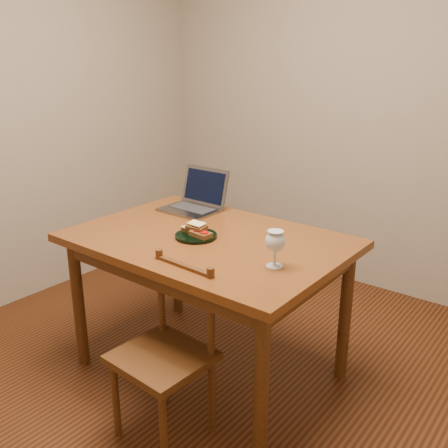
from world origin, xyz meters
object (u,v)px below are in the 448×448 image
Objects in this scene: milk_glass at (275,249)px; laptop at (197,199)px; table at (208,253)px; chair at (166,345)px; plate at (196,236)px.

laptop is at bearing 151.88° from milk_glass.
milk_glass is (0.45, -0.11, 0.17)m from table.
plate is (-0.19, 0.42, 0.32)m from chair.
chair is 2.48× the size of milk_glass.
milk_glass reaches higher than plate.
plate is at bearing -130.68° from table.
milk_glass is at bearing -27.53° from laptop.
table is 8.17× the size of milk_glass.
chair is 0.61m from milk_glass.
plate reaches higher than chair.
plate is at bearing -48.78° from laptop.
milk_glass is 0.90m from laptop.
chair is 1.00m from laptop.
laptop is at bearing 125.31° from chair.
plate is at bearing 172.60° from milk_glass.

